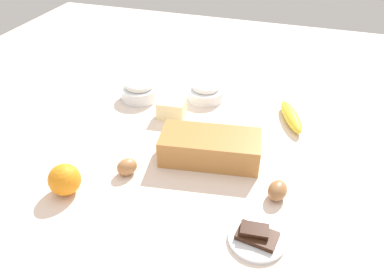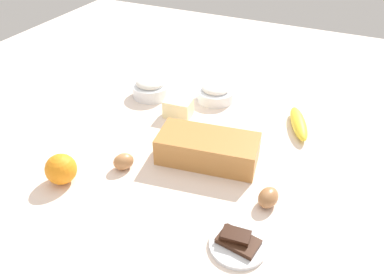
% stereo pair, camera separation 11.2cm
% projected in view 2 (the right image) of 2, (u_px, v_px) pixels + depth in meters
% --- Properties ---
extents(ground_plane, '(2.40, 2.40, 0.02)m').
position_uv_depth(ground_plane, '(192.00, 150.00, 1.15)').
color(ground_plane, beige).
extents(loaf_pan, '(0.30, 0.17, 0.08)m').
position_uv_depth(loaf_pan, '(208.00, 148.00, 1.07)').
color(loaf_pan, '#B77A3D').
rests_on(loaf_pan, ground_plane).
extents(flour_bowl, '(0.13, 0.13, 0.07)m').
position_uv_depth(flour_bowl, '(151.00, 87.00, 1.38)').
color(flour_bowl, white).
rests_on(flour_bowl, ground_plane).
extents(sugar_bowl, '(0.13, 0.13, 0.07)m').
position_uv_depth(sugar_bowl, '(216.00, 92.00, 1.36)').
color(sugar_bowl, white).
rests_on(sugar_bowl, ground_plane).
extents(banana, '(0.11, 0.19, 0.04)m').
position_uv_depth(banana, '(299.00, 123.00, 1.21)').
color(banana, yellow).
rests_on(banana, ground_plane).
extents(orange_fruit, '(0.08, 0.08, 0.08)m').
position_uv_depth(orange_fruit, '(61.00, 169.00, 1.00)').
color(orange_fruit, orange).
rests_on(orange_fruit, ground_plane).
extents(butter_block, '(0.10, 0.07, 0.06)m').
position_uv_depth(butter_block, '(178.00, 108.00, 1.27)').
color(butter_block, '#F4EDB2').
rests_on(butter_block, ground_plane).
extents(egg_near_butter, '(0.06, 0.07, 0.05)m').
position_uv_depth(egg_near_butter, '(268.00, 197.00, 0.94)').
color(egg_near_butter, '#9F6A40').
rests_on(egg_near_butter, ground_plane).
extents(egg_beside_bowl, '(0.07, 0.07, 0.05)m').
position_uv_depth(egg_beside_bowl, '(123.00, 161.00, 1.05)').
color(egg_beside_bowl, '#AE7547').
rests_on(egg_beside_bowl, ground_plane).
extents(chocolate_plate, '(0.13, 0.13, 0.03)m').
position_uv_depth(chocolate_plate, '(238.00, 243.00, 0.84)').
color(chocolate_plate, white).
rests_on(chocolate_plate, ground_plane).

